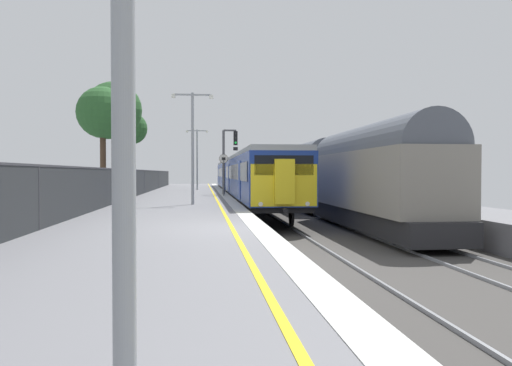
% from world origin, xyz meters
% --- Properties ---
extents(ground, '(17.40, 110.00, 1.21)m').
position_xyz_m(ground, '(2.64, 0.00, -0.61)').
color(ground, slate).
extents(commuter_train_at_platform, '(2.83, 40.86, 3.81)m').
position_xyz_m(commuter_train_at_platform, '(2.10, 26.05, 1.27)').
color(commuter_train_at_platform, navy).
rests_on(commuter_train_at_platform, ground).
extents(freight_train_adjacent_track, '(2.60, 53.12, 4.51)m').
position_xyz_m(freight_train_adjacent_track, '(6.10, 26.96, 1.46)').
color(freight_train_adjacent_track, '#232326').
rests_on(freight_train_adjacent_track, ground).
extents(signal_gantry, '(1.10, 0.24, 4.60)m').
position_xyz_m(signal_gantry, '(0.64, 21.29, 2.89)').
color(signal_gantry, '#47474C').
rests_on(signal_gantry, ground).
extents(speed_limit_sign, '(0.59, 0.08, 2.75)m').
position_xyz_m(speed_limit_sign, '(0.25, 18.90, 1.75)').
color(speed_limit_sign, '#59595B').
rests_on(speed_limit_sign, ground).
extents(platform_lamp_mid, '(2.00, 0.20, 5.36)m').
position_xyz_m(platform_lamp_mid, '(-1.62, 10.21, 3.18)').
color(platform_lamp_mid, '#93999E').
rests_on(platform_lamp_mid, ground).
extents(platform_lamp_far, '(2.00, 0.20, 5.41)m').
position_xyz_m(platform_lamp_far, '(-1.62, 30.83, 3.21)').
color(platform_lamp_far, '#93999E').
rests_on(platform_lamp_far, ground).
extents(platform_back_fence, '(0.07, 99.00, 1.74)m').
position_xyz_m(platform_back_fence, '(-5.45, 0.00, 0.91)').
color(platform_back_fence, '#282B2D').
rests_on(platform_back_fence, ground).
extents(background_tree_left, '(3.26, 3.26, 7.72)m').
position_xyz_m(background_tree_left, '(-8.44, 38.01, 5.91)').
color(background_tree_left, '#473323').
rests_on(background_tree_left, ground).
extents(background_tree_centre, '(4.62, 4.62, 8.98)m').
position_xyz_m(background_tree_centre, '(-8.37, 27.64, 6.54)').
color(background_tree_centre, '#473323').
rests_on(background_tree_centre, ground).
extents(background_tree_right, '(3.42, 3.42, 7.24)m').
position_xyz_m(background_tree_right, '(-7.62, 20.00, 5.36)').
color(background_tree_right, '#473323').
rests_on(background_tree_right, ground).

